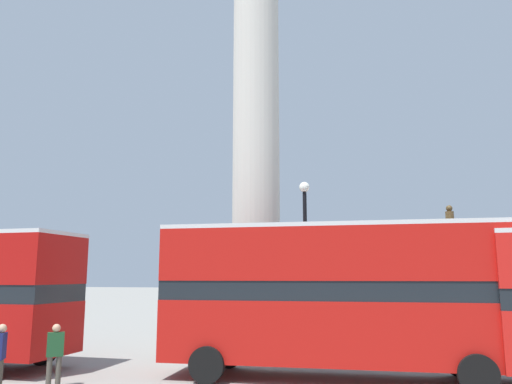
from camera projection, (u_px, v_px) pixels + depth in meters
name	position (u px, v px, depth m)	size (l,w,h in m)	color
ground_plane	(256.00, 349.00, 20.14)	(200.00, 200.00, 0.00)	gray
monument_column	(256.00, 104.00, 21.86)	(4.57, 4.57, 24.52)	beige
bus_c	(335.00, 293.00, 14.57)	(10.15, 3.09, 4.41)	#B7140F
equestrian_statue	(456.00, 305.00, 21.32)	(3.97, 3.24, 6.01)	beige
street_lamp	(306.00, 267.00, 17.49)	(0.37, 0.37, 6.27)	black
pedestrian_near_lamp	(55.00, 352.00, 13.33)	(0.45, 0.40, 1.64)	#4C473D
pedestrian_by_plinth	(0.00, 354.00, 12.67)	(0.36, 0.48, 1.70)	#4C473D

